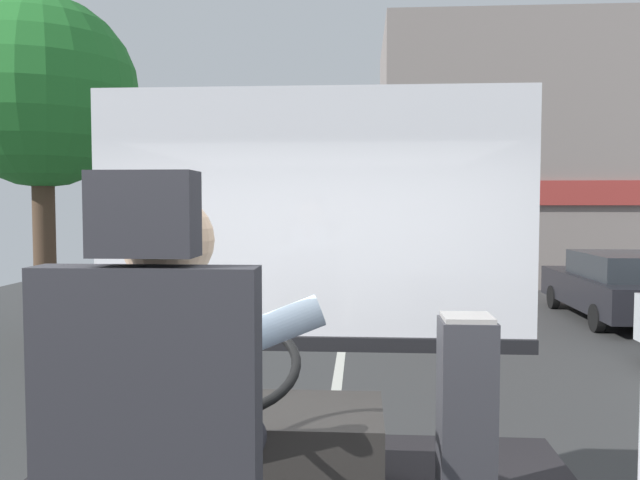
{
  "coord_description": "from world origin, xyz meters",
  "views": [
    {
      "loc": [
        0.28,
        -1.91,
        2.12
      ],
      "look_at": [
        0.05,
        1.57,
        1.92
      ],
      "focal_mm": 35.6,
      "sensor_mm": 36.0,
      "label": 1
    }
  ],
  "objects_px": {
    "fare_box": "(466,414)",
    "parked_car_blue": "(527,257)",
    "parked_car_charcoal": "(494,244)",
    "bus_driver": "(177,402)",
    "parked_car_black": "(621,286)",
    "steering_console": "(257,449)"
  },
  "relations": [
    {
      "from": "bus_driver",
      "to": "parked_car_blue",
      "type": "bearing_deg",
      "value": 72.91
    },
    {
      "from": "steering_console",
      "to": "parked_car_charcoal",
      "type": "relative_size",
      "value": 0.28
    },
    {
      "from": "parked_car_charcoal",
      "to": "parked_car_blue",
      "type": "bearing_deg",
      "value": -91.77
    },
    {
      "from": "parked_car_blue",
      "to": "parked_car_charcoal",
      "type": "bearing_deg",
      "value": 88.23
    },
    {
      "from": "fare_box",
      "to": "parked_car_black",
      "type": "relative_size",
      "value": 0.22
    },
    {
      "from": "fare_box",
      "to": "parked_car_charcoal",
      "type": "height_order",
      "value": "fare_box"
    },
    {
      "from": "steering_console",
      "to": "parked_car_black",
      "type": "height_order",
      "value": "steering_console"
    },
    {
      "from": "parked_car_black",
      "to": "parked_car_blue",
      "type": "bearing_deg",
      "value": 90.46
    },
    {
      "from": "steering_console",
      "to": "parked_car_blue",
      "type": "relative_size",
      "value": 0.25
    },
    {
      "from": "steering_console",
      "to": "parked_car_charcoal",
      "type": "bearing_deg",
      "value": 75.75
    },
    {
      "from": "parked_car_blue",
      "to": "bus_driver",
      "type": "bearing_deg",
      "value": -107.09
    },
    {
      "from": "bus_driver",
      "to": "parked_car_black",
      "type": "bearing_deg",
      "value": 63.27
    },
    {
      "from": "fare_box",
      "to": "parked_car_blue",
      "type": "relative_size",
      "value": 0.19
    },
    {
      "from": "steering_console",
      "to": "parked_car_blue",
      "type": "xyz_separation_m",
      "value": [
        5.14,
        15.54,
        -0.43
      ]
    },
    {
      "from": "fare_box",
      "to": "parked_car_black",
      "type": "bearing_deg",
      "value": 64.92
    },
    {
      "from": "steering_console",
      "to": "parked_car_blue",
      "type": "bearing_deg",
      "value": 71.7
    },
    {
      "from": "bus_driver",
      "to": "parked_car_charcoal",
      "type": "distance_m",
      "value": 22.73
    },
    {
      "from": "parked_car_charcoal",
      "to": "bus_driver",
      "type": "bearing_deg",
      "value": -103.51
    },
    {
      "from": "steering_console",
      "to": "parked_car_charcoal",
      "type": "xyz_separation_m",
      "value": [
        5.31,
        20.9,
        -0.37
      ]
    },
    {
      "from": "bus_driver",
      "to": "steering_console",
      "type": "relative_size",
      "value": 0.74
    },
    {
      "from": "steering_console",
      "to": "fare_box",
      "type": "bearing_deg",
      "value": -3.58
    },
    {
      "from": "parked_car_charcoal",
      "to": "steering_console",
      "type": "bearing_deg",
      "value": -104.25
    }
  ]
}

